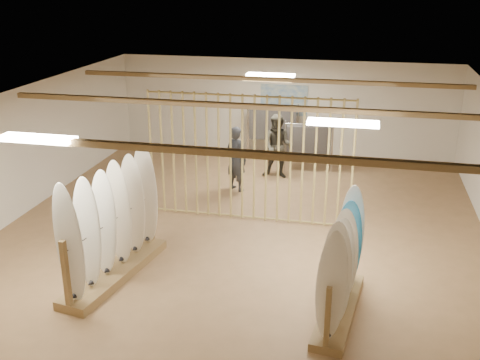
% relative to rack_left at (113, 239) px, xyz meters
% --- Properties ---
extents(floor, '(12.00, 12.00, 0.00)m').
position_rel_rack_left_xyz_m(floor, '(1.79, 2.19, -0.73)').
color(floor, '#977049').
rests_on(floor, ground).
extents(ceiling, '(12.00, 12.00, 0.00)m').
position_rel_rack_left_xyz_m(ceiling, '(1.79, 2.19, 2.07)').
color(ceiling, gray).
rests_on(ceiling, ground).
extents(wall_back, '(12.00, 0.00, 12.00)m').
position_rel_rack_left_xyz_m(wall_back, '(1.79, 8.19, 0.67)').
color(wall_back, silver).
rests_on(wall_back, ground).
extents(wall_front, '(12.00, 0.00, 12.00)m').
position_rel_rack_left_xyz_m(wall_front, '(1.79, -3.81, 0.67)').
color(wall_front, silver).
rests_on(wall_front, ground).
extents(wall_left, '(0.00, 12.00, 12.00)m').
position_rel_rack_left_xyz_m(wall_left, '(-3.21, 2.19, 0.67)').
color(wall_left, silver).
rests_on(wall_left, ground).
extents(ceiling_slats, '(9.50, 6.12, 0.10)m').
position_rel_rack_left_xyz_m(ceiling_slats, '(1.79, 2.19, 1.99)').
color(ceiling_slats, olive).
rests_on(ceiling_slats, ground).
extents(light_panels, '(1.20, 0.35, 0.06)m').
position_rel_rack_left_xyz_m(light_panels, '(1.79, 2.19, 2.01)').
color(light_panels, white).
rests_on(light_panels, ground).
extents(bamboo_partition, '(4.45, 0.05, 2.78)m').
position_rel_rack_left_xyz_m(bamboo_partition, '(1.79, 2.99, 0.67)').
color(bamboo_partition, tan).
rests_on(bamboo_partition, ground).
extents(poster, '(1.40, 0.03, 0.90)m').
position_rel_rack_left_xyz_m(poster, '(1.79, 8.17, 0.87)').
color(poster, '#3269B0').
rests_on(poster, ground).
extents(rack_left, '(1.02, 2.71, 2.14)m').
position_rel_rack_left_xyz_m(rack_left, '(0.00, 0.00, 0.00)').
color(rack_left, olive).
rests_on(rack_left, floor).
extents(rack_right, '(0.75, 2.27, 1.80)m').
position_rel_rack_left_xyz_m(rack_right, '(3.97, -0.33, -0.12)').
color(rack_right, olive).
rests_on(rack_right, floor).
extents(clothing_rack_a, '(1.45, 0.53, 1.56)m').
position_rel_rack_left_xyz_m(clothing_rack_a, '(1.57, 7.59, 0.28)').
color(clothing_rack_a, silver).
rests_on(clothing_rack_a, floor).
extents(clothing_rack_b, '(1.27, 0.46, 1.37)m').
position_rel_rack_left_xyz_m(clothing_rack_b, '(2.73, 6.55, 0.16)').
color(clothing_rack_b, silver).
rests_on(clothing_rack_b, floor).
extents(shopper_a, '(0.82, 0.74, 1.85)m').
position_rel_rack_left_xyz_m(shopper_a, '(1.14, 4.69, 0.19)').
color(shopper_a, '#292C32').
rests_on(shopper_a, floor).
extents(shopper_b, '(0.96, 0.77, 1.93)m').
position_rel_rack_left_xyz_m(shopper_b, '(2.00, 5.84, 0.23)').
color(shopper_b, '#302D25').
rests_on(shopper_b, floor).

